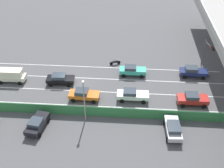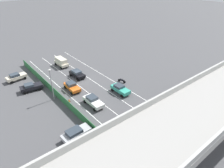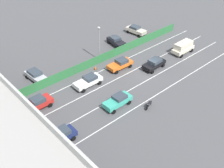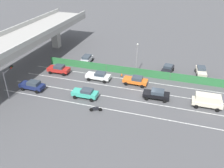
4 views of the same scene
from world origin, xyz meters
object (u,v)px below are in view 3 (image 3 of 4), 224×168
(car_sedan_red, at_px, (37,103))
(parked_sedan_dark, at_px, (116,41))
(car_van_cream, at_px, (183,47))
(parked_wagon_silver, at_px, (36,76))
(traffic_light, at_px, (52,144))
(car_sedan_white, at_px, (88,81))
(street_lamp, at_px, (99,40))
(car_taxi_orange, at_px, (120,64))
(car_taxi_teal, at_px, (118,101))
(motorcycle, at_px, (149,105))
(car_sedan_navy, at_px, (59,136))
(car_sedan_black, at_px, (154,63))
(parked_sedan_cream, at_px, (136,30))
(traffic_cone, at_px, (95,68))

(car_sedan_red, bearing_deg, parked_sedan_dark, -72.28)
(car_van_cream, xyz_separation_m, parked_sedan_dark, (10.35, 7.12, -0.34))
(parked_wagon_silver, bearing_deg, traffic_light, 157.21)
(car_sedan_white, bearing_deg, street_lamp, -52.33)
(traffic_light, relative_size, street_lamp, 0.77)
(car_sedan_white, height_order, parked_wagon_silver, parked_wagon_silver)
(car_taxi_orange, distance_m, car_taxi_teal, 9.89)
(car_taxi_teal, relative_size, street_lamp, 0.68)
(motorcycle, bearing_deg, traffic_light, 89.63)
(car_sedan_white, relative_size, car_taxi_orange, 1.03)
(car_sedan_red, relative_size, motorcycle, 2.35)
(car_van_cream, xyz_separation_m, car_sedan_navy, (-3.61, 29.06, -0.29))
(parked_wagon_silver, bearing_deg, car_sedan_navy, 161.69)
(traffic_light, bearing_deg, motorcycle, -90.37)
(motorcycle, bearing_deg, car_taxi_orange, -21.49)
(car_taxi_orange, bearing_deg, car_sedan_black, -130.75)
(car_sedan_black, height_order, motorcycle, car_sedan_black)
(car_sedan_black, bearing_deg, motorcycle, 127.58)
(car_taxi_teal, bearing_deg, car_sedan_navy, 92.10)
(parked_sedan_cream, relative_size, parked_wagon_silver, 0.98)
(motorcycle, bearing_deg, parked_sedan_dark, -28.39)
(parked_sedan_dark, relative_size, traffic_cone, 6.81)
(car_sedan_white, xyz_separation_m, car_sedan_black, (-3.30, -11.42, 0.01))
(car_sedan_black, relative_size, parked_sedan_dark, 0.98)
(traffic_light, bearing_deg, street_lamp, -51.88)
(car_taxi_orange, bearing_deg, car_van_cream, -107.07)
(car_van_cream, bearing_deg, traffic_cone, 68.03)
(car_van_cream, relative_size, street_lamp, 0.72)
(car_sedan_white, relative_size, motorcycle, 2.47)
(parked_wagon_silver, xyz_separation_m, traffic_light, (-16.21, 6.81, 2.56))
(car_sedan_white, xyz_separation_m, motorcycle, (-9.68, -3.13, -0.43))
(car_sedan_white, distance_m, motorcycle, 10.18)
(car_sedan_white, relative_size, car_sedan_navy, 1.05)
(car_sedan_black, bearing_deg, car_sedan_red, 79.58)
(traffic_light, xyz_separation_m, traffic_cone, (12.53, -15.85, -3.17))
(motorcycle, bearing_deg, car_sedan_black, -52.42)
(traffic_cone, bearing_deg, car_sedan_red, 101.70)
(parked_sedan_dark, relative_size, street_lamp, 0.71)
(car_sedan_navy, xyz_separation_m, parked_sedan_cream, (14.97, -28.33, -0.01))
(parked_sedan_cream, relative_size, parked_sedan_dark, 0.99)
(car_taxi_orange, distance_m, car_van_cream, 12.74)
(car_sedan_navy, distance_m, parked_sedan_cream, 32.04)
(parked_sedan_dark, distance_m, traffic_light, 29.52)
(car_sedan_red, relative_size, car_sedan_black, 1.00)
(car_sedan_white, bearing_deg, parked_sedan_cream, -66.56)
(parked_wagon_silver, bearing_deg, car_taxi_orange, -116.60)
(car_sedan_white, distance_m, street_lamp, 8.41)
(car_sedan_red, height_order, parked_sedan_cream, car_sedan_red)
(parked_sedan_dark, bearing_deg, street_lamp, 110.57)
(parked_sedan_dark, bearing_deg, car_taxi_orange, 142.59)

